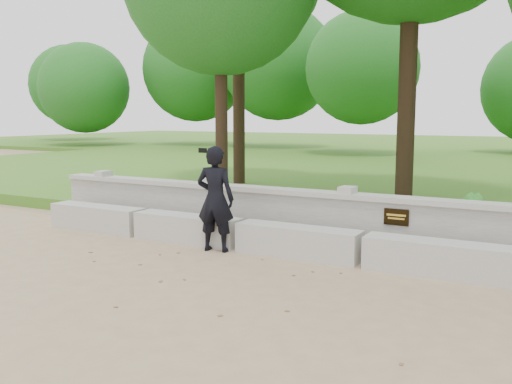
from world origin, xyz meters
The scene contains 7 objects.
ground centered at (0.00, 0.00, 0.00)m, with size 80.00×80.00×0.00m, color tan.
lawn centered at (0.00, 14.00, 0.12)m, with size 40.00×22.00×0.25m, color #3C701B.
concrete_bench centered at (0.00, 1.90, 0.22)m, with size 11.90×0.45×0.45m.
parapet_wall centered at (0.00, 2.60, 0.46)m, with size 12.50×0.35×0.90m.
man_main centered at (-2.26, 1.61, 0.81)m, with size 0.65×0.59×1.62m.
shrub_a centered at (-1.36, 3.61, 0.52)m, with size 0.28×0.19×0.53m, color #388C2F.
shrub_b centered at (1.22, 3.30, 0.59)m, with size 0.37×0.30×0.68m, color #388C2F.
Camera 1 is at (2.46, -5.60, 2.09)m, focal length 40.00 mm.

